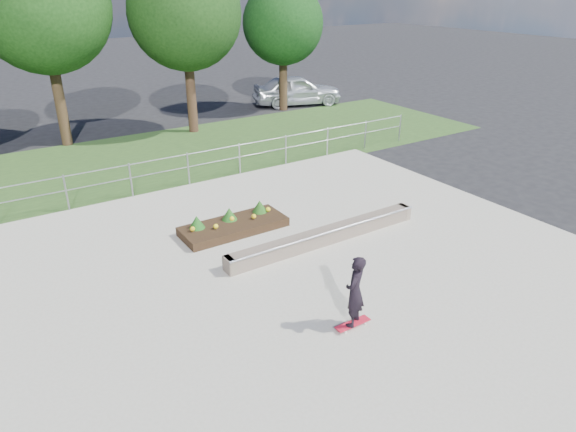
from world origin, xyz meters
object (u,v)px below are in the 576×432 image
at_px(grind_ledge, 326,236).
at_px(parked_car, 297,90).
at_px(planter_bed, 233,224).
at_px(skateboarder, 355,292).

height_order(grind_ledge, parked_car, parked_car).
xyz_separation_m(planter_bed, skateboarder, (-0.02, -5.34, 0.66)).
bearing_deg(skateboarder, grind_ledge, 61.71).
bearing_deg(skateboarder, parked_car, 59.16).
bearing_deg(grind_ledge, planter_bed, 130.47).
bearing_deg(parked_car, grind_ledge, 167.05).
relative_size(skateboarder, parked_car, 0.33).
height_order(grind_ledge, skateboarder, skateboarder).
bearing_deg(grind_ledge, parked_car, 58.61).
bearing_deg(parked_car, skateboarder, 167.60).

